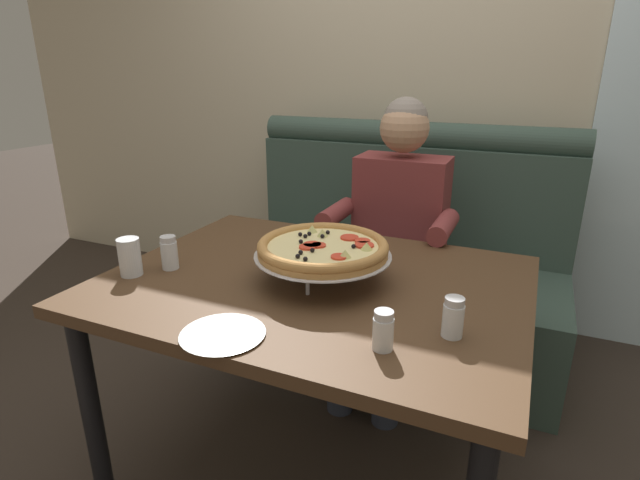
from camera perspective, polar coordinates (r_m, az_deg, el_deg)
The scene contains 11 objects.
ground_plane at distance 2.00m, azimuth -0.58°, elevation -24.63°, with size 16.00×16.00×0.00m, color #382D26.
back_wall_with_window at distance 2.91m, azimuth 12.74°, elevation 19.14°, with size 6.00×0.12×2.80m, color beige.
booth_bench at distance 2.55m, azimuth 8.44°, elevation -3.71°, with size 1.64×0.78×1.13m.
dining_table at distance 1.61m, azimuth -0.66°, elevation -7.19°, with size 1.31×0.99×0.75m.
diner_main at distance 2.18m, azimuth 8.54°, elevation 1.04°, with size 0.54×0.64×1.27m.
pizza at distance 1.52m, azimuth 0.35°, elevation -1.00°, with size 0.43×0.43×0.14m.
shaker_parmesan at distance 1.20m, azimuth 7.31°, elevation -10.63°, with size 0.05×0.05×0.10m.
shaker_pepper_flakes at distance 1.28m, azimuth 15.13°, elevation -8.93°, with size 0.05×0.05×0.11m.
shaker_oregano at distance 1.71m, azimuth -17.02°, elevation -1.66°, with size 0.05×0.05×0.11m.
plate_near_left at distance 1.28m, azimuth -11.21°, elevation -10.38°, with size 0.22×0.22×0.02m.
drinking_glass at distance 1.70m, azimuth -21.12°, elevation -2.08°, with size 0.07×0.07×0.12m.
Camera 1 is at (0.60, -1.31, 1.39)m, focal length 27.65 mm.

